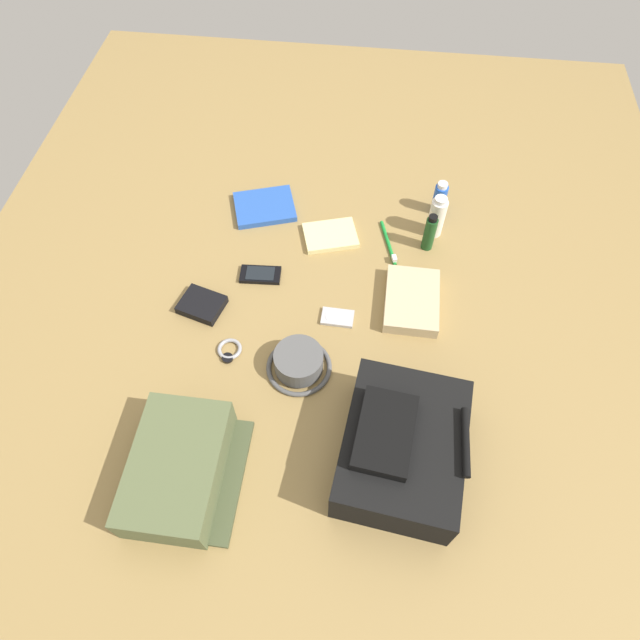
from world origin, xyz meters
TOP-DOWN VIEW (x-y plane):
  - ground_plane at (0.00, 0.00)m, footprint 2.64×2.02m
  - backpack at (0.32, 0.21)m, footprint 0.35×0.29m
  - toiletry_pouch at (0.42, -0.25)m, footprint 0.29×0.23m
  - bucket_hat at (0.12, -0.04)m, footprint 0.16×0.16m
  - deodorant_spray at (-0.46, 0.30)m, footprint 0.04×0.04m
  - toothpaste_tube at (-0.37, 0.29)m, footprint 0.05×0.05m
  - shampoo_bottle at (-0.31, 0.27)m, footprint 0.03×0.03m
  - paperback_novel at (-0.41, -0.22)m, footprint 0.19×0.21m
  - cell_phone at (-0.15, -0.18)m, footprint 0.06×0.11m
  - media_player at (-0.04, 0.04)m, footprint 0.05×0.09m
  - wristwatch at (0.10, -0.22)m, footprint 0.07×0.06m
  - toothbrush at (-0.30, 0.16)m, footprint 0.16×0.06m
  - wallet at (-0.03, -0.32)m, footprint 0.12×0.13m
  - notepad at (-0.32, -0.01)m, footprint 0.15×0.18m
  - folded_towel at (-0.10, 0.23)m, footprint 0.20×0.14m

SIDE VIEW (x-z plane):
  - ground_plane at x=0.00m, z-range -0.02..0.00m
  - media_player at x=-0.04m, z-range 0.00..0.01m
  - wristwatch at x=0.10m, z-range 0.00..0.01m
  - cell_phone at x=-0.15m, z-range 0.00..0.01m
  - toothbrush at x=-0.30m, z-range 0.00..0.02m
  - notepad at x=-0.32m, z-range 0.00..0.02m
  - paperback_novel at x=-0.41m, z-range 0.00..0.02m
  - wallet at x=-0.03m, z-range 0.00..0.02m
  - folded_towel at x=-0.10m, z-range 0.00..0.04m
  - bucket_hat at x=0.12m, z-range 0.00..0.06m
  - toiletry_pouch at x=0.42m, z-range 0.00..0.09m
  - deodorant_spray at x=-0.46m, z-range 0.00..0.11m
  - shampoo_bottle at x=-0.31m, z-range 0.00..0.12m
  - toothpaste_tube at x=-0.37m, z-range 0.00..0.13m
  - backpack at x=0.32m, z-range -0.01..0.14m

